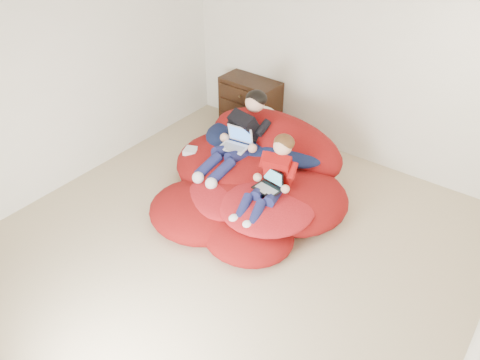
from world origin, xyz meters
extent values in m
cube|color=tan|center=(0.00, 0.00, -0.12)|extent=(5.10, 5.10, 0.25)
cube|color=white|center=(0.00, 2.51, 1.25)|extent=(5.10, 0.02, 2.50)
cube|color=white|center=(-2.51, 0.00, 1.25)|extent=(0.02, 5.10, 2.50)
cube|color=white|center=(0.00, 0.00, 2.51)|extent=(5.10, 5.10, 0.02)
cube|color=black|center=(-1.41, 2.26, 0.41)|extent=(0.93, 0.49, 0.82)
cube|color=black|center=(-1.41, 2.02, 0.16)|extent=(0.82, 0.05, 0.20)
cylinder|color=#4C3F26|center=(-1.41, 2.00, 0.16)|extent=(0.03, 0.06, 0.03)
cube|color=black|center=(-1.41, 2.02, 0.41)|extent=(0.82, 0.05, 0.20)
cylinder|color=#4C3F26|center=(-1.41, 2.00, 0.41)|extent=(0.03, 0.06, 0.03)
cube|color=black|center=(-1.41, 2.02, 0.66)|extent=(0.82, 0.05, 0.20)
cylinder|color=#4C3F26|center=(-1.41, 2.00, 0.66)|extent=(0.03, 0.06, 0.03)
ellipsoid|color=maroon|center=(-0.71, 1.02, 0.22)|extent=(1.73, 1.55, 0.62)
ellipsoid|color=maroon|center=(0.19, 0.87, 0.20)|extent=(1.38, 1.34, 0.50)
ellipsoid|color=maroon|center=(-0.30, 0.47, 0.18)|extent=(1.33, 1.07, 0.43)
ellipsoid|color=maroon|center=(-0.58, 0.07, 0.14)|extent=(1.25, 1.14, 0.42)
ellipsoid|color=maroon|center=(0.12, 0.08, 0.13)|extent=(1.06, 0.96, 0.35)
ellipsoid|color=maroon|center=(-0.47, 1.51, 0.40)|extent=(1.97, 0.87, 0.87)
ellipsoid|color=#131D45|center=(-0.80, 1.28, 0.48)|extent=(1.12, 0.92, 0.29)
ellipsoid|color=#131D45|center=(-0.14, 1.33, 0.52)|extent=(0.94, 0.66, 0.23)
ellipsoid|color=red|center=(0.14, 0.42, 0.34)|extent=(1.11, 1.11, 0.20)
ellipsoid|color=red|center=(-0.39, 0.27, 0.30)|extent=(0.92, 0.83, 0.17)
ellipsoid|color=silver|center=(-0.80, 1.71, 0.62)|extent=(0.48, 0.31, 0.31)
cube|color=black|center=(-0.68, 1.18, 0.71)|extent=(0.43, 0.49, 0.54)
sphere|color=#DDA687|center=(-0.68, 1.32, 1.03)|extent=(0.25, 0.25, 0.25)
ellipsoid|color=black|center=(-0.68, 1.36, 1.07)|extent=(0.28, 0.26, 0.21)
cylinder|color=#161945|center=(-0.78, 0.86, 0.51)|extent=(0.23, 0.43, 0.23)
cylinder|color=#161945|center=(-0.78, 0.50, 0.48)|extent=(0.20, 0.41, 0.26)
sphere|color=white|center=(-0.78, 0.30, 0.41)|extent=(0.15, 0.15, 0.15)
cylinder|color=#161945|center=(-0.58, 0.86, 0.51)|extent=(0.23, 0.43, 0.23)
cylinder|color=#161945|center=(-0.58, 0.50, 0.48)|extent=(0.20, 0.41, 0.26)
sphere|color=white|center=(-0.58, 0.30, 0.41)|extent=(0.15, 0.15, 0.15)
cube|color=#A20F0E|center=(0.09, 0.70, 0.64)|extent=(0.36, 0.35, 0.48)
sphere|color=#DDA687|center=(0.09, 0.77, 0.94)|extent=(0.21, 0.21, 0.21)
ellipsoid|color=#452912|center=(0.09, 0.80, 0.98)|extent=(0.24, 0.23, 0.18)
cylinder|color=#161945|center=(0.00, 0.47, 0.45)|extent=(0.22, 0.37, 0.19)
cylinder|color=#161945|center=(0.00, 0.16, 0.42)|extent=(0.19, 0.35, 0.22)
sphere|color=white|center=(0.00, -0.02, 0.36)|extent=(0.13, 0.13, 0.13)
cylinder|color=#161945|center=(0.18, 0.47, 0.45)|extent=(0.22, 0.37, 0.19)
cylinder|color=#161945|center=(0.18, 0.16, 0.42)|extent=(0.19, 0.35, 0.22)
sphere|color=white|center=(0.18, -0.02, 0.36)|extent=(0.13, 0.13, 0.13)
cube|color=silver|center=(-0.68, 0.87, 0.59)|extent=(0.37, 0.28, 0.01)
cube|color=gray|center=(-0.68, 0.86, 0.60)|extent=(0.30, 0.17, 0.00)
cube|color=silver|center=(-0.68, 1.02, 0.71)|extent=(0.34, 0.11, 0.23)
cube|color=#4482EA|center=(-0.68, 1.01, 0.72)|extent=(0.30, 0.08, 0.19)
cube|color=black|center=(0.09, 0.48, 0.52)|extent=(0.33, 0.25, 0.01)
cube|color=gray|center=(0.09, 0.47, 0.52)|extent=(0.27, 0.15, 0.00)
cube|color=black|center=(0.09, 0.59, 0.63)|extent=(0.30, 0.07, 0.21)
cube|color=teal|center=(0.09, 0.59, 0.63)|extent=(0.26, 0.05, 0.17)
cube|color=silver|center=(-1.24, 0.69, 0.42)|extent=(0.23, 0.23, 0.07)
camera|label=1|loc=(2.37, -3.10, 3.65)|focal=35.00mm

